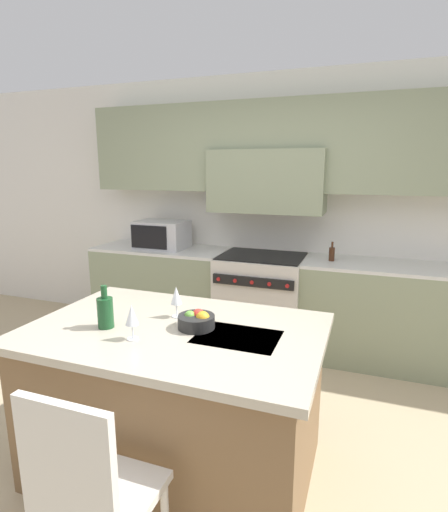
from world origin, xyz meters
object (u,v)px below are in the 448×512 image
object	(u,v)px
island_chair	(89,493)
wine_bottle	(105,312)
range_stove	(261,301)
wine_glass_far	(176,296)
wine_glass_near	(132,316)
fruit_bowl	(197,320)
microwave	(162,234)
oil_bottle_on_counter	(332,254)

from	to	relation	value
island_chair	wine_bottle	distance (m)	0.93
range_stove	wine_glass_far	distance (m)	1.79
wine_glass_near	fruit_bowl	world-z (taller)	wine_glass_near
range_stove	wine_bottle	size ratio (longest dim) A/B	3.85
range_stove	microwave	distance (m)	1.27
microwave	wine_bottle	world-z (taller)	microwave
microwave	wine_bottle	size ratio (longest dim) A/B	2.17
microwave	island_chair	size ratio (longest dim) A/B	0.52
fruit_bowl	range_stove	bearing A→B (deg)	93.07
wine_glass_near	wine_glass_far	xyz separation A→B (m)	(0.07, 0.37, 0.00)
island_chair	fruit_bowl	size ratio (longest dim) A/B	4.88
wine_glass_near	wine_glass_far	size ratio (longest dim) A/B	1.00
wine_bottle	wine_glass_near	distance (m)	0.25
microwave	wine_bottle	bearing A→B (deg)	-69.85
microwave	wine_bottle	distance (m)	2.13
microwave	wine_glass_near	size ratio (longest dim) A/B	2.80
wine_bottle	fruit_bowl	distance (m)	0.51
wine_bottle	range_stove	bearing A→B (deg)	79.01
island_chair	oil_bottle_on_counter	world-z (taller)	oil_bottle_on_counter
wine_bottle	fruit_bowl	xyz separation A→B (m)	(0.48, 0.17, -0.05)
oil_bottle_on_counter	wine_glass_near	bearing A→B (deg)	-111.49
wine_glass_near	wine_bottle	bearing A→B (deg)	159.02
wine_glass_far	fruit_bowl	distance (m)	0.23
range_stove	fruit_bowl	xyz separation A→B (m)	(0.10, -1.81, 0.48)
wine_glass_near	range_stove	bearing A→B (deg)	85.72
wine_glass_near	microwave	bearing A→B (deg)	114.77
wine_glass_near	fruit_bowl	xyz separation A→B (m)	(0.25, 0.26, -0.09)
island_chair	wine_glass_far	size ratio (longest dim) A/B	5.35
wine_glass_near	fruit_bowl	distance (m)	0.37
wine_bottle	wine_glass_near	world-z (taller)	wine_bottle
wine_glass_near	wine_glass_far	bearing A→B (deg)	79.25
wine_bottle	wine_glass_near	xyz separation A→B (m)	(0.23, -0.09, 0.04)
island_chair	wine_glass_near	xyz separation A→B (m)	(-0.19, 0.63, 0.46)
wine_glass_far	island_chair	bearing A→B (deg)	-83.05
fruit_bowl	wine_glass_near	bearing A→B (deg)	-134.36
wine_bottle	fruit_bowl	size ratio (longest dim) A/B	1.18
island_chair	fruit_bowl	bearing A→B (deg)	86.14
wine_bottle	wine_glass_near	bearing A→B (deg)	-20.98
microwave	oil_bottle_on_counter	world-z (taller)	microwave
wine_bottle	oil_bottle_on_counter	world-z (taller)	wine_bottle
wine_glass_near	wine_glass_far	world-z (taller)	same
wine_glass_far	oil_bottle_on_counter	size ratio (longest dim) A/B	1.05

